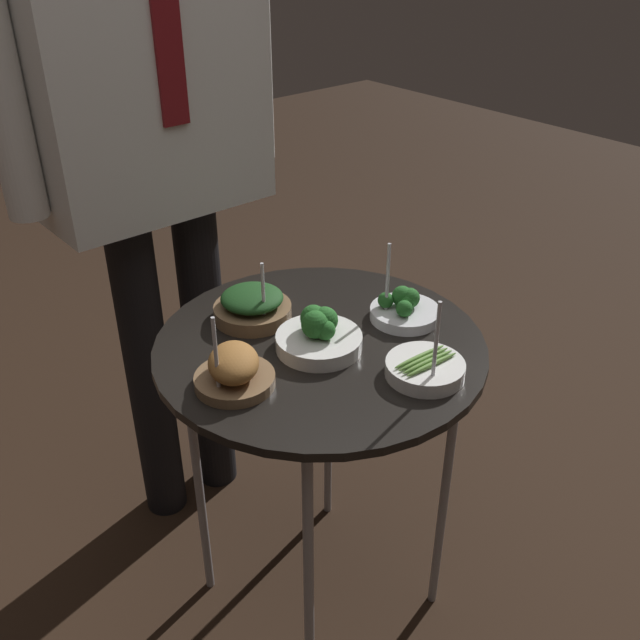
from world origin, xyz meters
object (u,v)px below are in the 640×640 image
at_px(bowl_asparagus_back_left, 425,368).
at_px(bowl_roast_front_center, 234,370).
at_px(bowl_broccoli_front_right, 404,308).
at_px(serving_cart, 320,366).
at_px(bowl_spinach_center, 252,306).
at_px(bowl_broccoli_back_right, 319,335).
at_px(waiter_figure, 145,96).

height_order(bowl_asparagus_back_left, bowl_roast_front_center, bowl_asparagus_back_left).
bearing_deg(bowl_broccoli_front_right, bowl_roast_front_center, 175.15).
relative_size(serving_cart, bowl_roast_front_center, 4.63).
bearing_deg(bowl_spinach_center, bowl_asparagus_back_left, -72.53).
xyz_separation_m(bowl_broccoli_back_right, bowl_broccoli_front_right, (0.20, -0.03, -0.01)).
relative_size(bowl_spinach_center, waiter_figure, 0.09).
xyz_separation_m(bowl_broccoli_back_right, waiter_figure, (-0.03, 0.52, 0.35)).
xyz_separation_m(serving_cart, waiter_figure, (-0.05, 0.51, 0.44)).
height_order(bowl_asparagus_back_left, bowl_spinach_center, bowl_asparagus_back_left).
distance_m(bowl_asparagus_back_left, bowl_spinach_center, 0.38).
distance_m(bowl_broccoli_front_right, waiter_figure, 0.70).
distance_m(bowl_asparagus_back_left, waiter_figure, 0.82).
xyz_separation_m(bowl_asparagus_back_left, bowl_roast_front_center, (-0.28, 0.20, 0.02)).
relative_size(serving_cart, bowl_asparagus_back_left, 4.18).
bearing_deg(bowl_spinach_center, bowl_roast_front_center, -133.88).
distance_m(bowl_broccoli_back_right, bowl_roast_front_center, 0.19).
distance_m(bowl_roast_front_center, waiter_figure, 0.65).
height_order(bowl_broccoli_back_right, waiter_figure, waiter_figure).
bearing_deg(bowl_broccoli_front_right, bowl_broccoli_back_right, 172.17).
bearing_deg(waiter_figure, bowl_asparagus_back_left, -80.79).
bearing_deg(bowl_asparagus_back_left, bowl_spinach_center, 107.47).
xyz_separation_m(serving_cart, bowl_asparagus_back_left, (0.07, -0.21, 0.07)).
height_order(serving_cart, bowl_spinach_center, bowl_spinach_center).
bearing_deg(bowl_roast_front_center, bowl_broccoli_back_right, -1.62).
xyz_separation_m(bowl_broccoli_back_right, bowl_asparagus_back_left, (0.09, -0.19, -0.01)).
bearing_deg(bowl_broccoli_back_right, bowl_roast_front_center, 178.38).
height_order(serving_cart, bowl_asparagus_back_left, bowl_asparagus_back_left).
bearing_deg(bowl_broccoli_front_right, serving_cart, 167.36).
xyz_separation_m(bowl_asparagus_back_left, waiter_figure, (-0.12, 0.72, 0.37)).
distance_m(bowl_broccoli_back_right, waiter_figure, 0.63).
relative_size(bowl_broccoli_back_right, bowl_roast_front_center, 1.05).
bearing_deg(bowl_asparagus_back_left, waiter_figure, 99.21).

